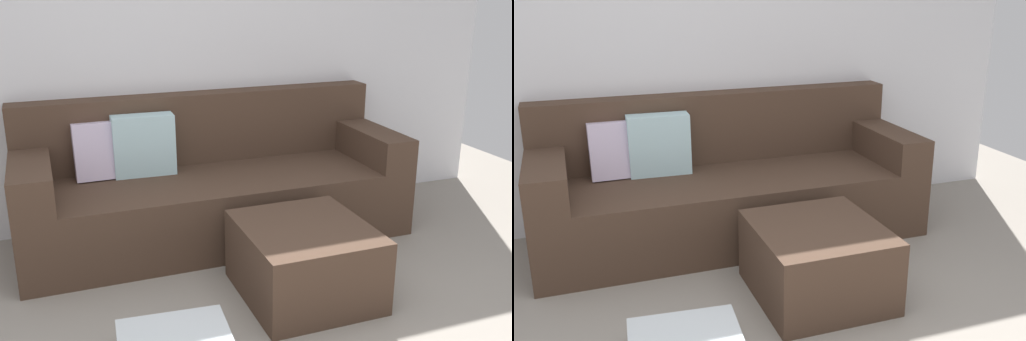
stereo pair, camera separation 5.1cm
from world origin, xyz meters
The scene contains 3 objects.
wall_back centered at (0.00, 2.39, 1.29)m, with size 5.25×0.10×2.58m, color silver.
couch_sectional centered at (0.28, 1.96, 0.33)m, with size 2.49×0.87×0.92m.
ottoman centered at (0.51, 1.00, 0.20)m, with size 0.67×0.73×0.41m, color #473326.
Camera 1 is at (-0.74, -1.59, 1.65)m, focal length 41.14 mm.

